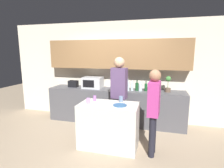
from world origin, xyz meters
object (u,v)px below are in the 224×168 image
at_px(microwave, 93,83).
at_px(bottle_0, 128,86).
at_px(bottle_4, 146,87).
at_px(bottle_1, 132,87).
at_px(person_left, 154,106).
at_px(cup_1, 121,99).
at_px(bottle_6, 155,87).
at_px(cup_2, 95,98).
at_px(bottle_3, 140,87).
at_px(bottle_7, 160,86).
at_px(bottle_5, 151,87).
at_px(toaster, 73,84).
at_px(bottle_2, 137,86).
at_px(cup_0, 88,101).
at_px(person_center, 119,89).
at_px(plate_on_island, 120,105).
at_px(potted_plant, 168,84).

distance_m(microwave, bottle_0, 0.99).
height_order(bottle_0, bottle_4, bottle_0).
height_order(bottle_1, person_left, person_left).
bearing_deg(cup_1, bottle_1, 85.78).
relative_size(bottle_6, cup_2, 2.58).
bearing_deg(bottle_3, bottle_4, 19.16).
distance_m(bottle_6, bottle_7, 0.16).
bearing_deg(bottle_5, toaster, -178.39).
bearing_deg(bottle_7, bottle_5, -169.10).
bearing_deg(bottle_5, bottle_7, 10.90).
relative_size(bottle_2, cup_0, 2.60).
bearing_deg(bottle_5, person_center, -131.40).
distance_m(toaster, plate_on_island, 2.10).
bearing_deg(cup_2, cup_1, 8.56).
bearing_deg(potted_plant, person_left, -102.52).
distance_m(toaster, person_center, 1.63).
distance_m(cup_1, cup_2, 0.54).
height_order(bottle_3, bottle_4, bottle_4).
bearing_deg(bottle_1, bottle_0, -159.53).
bearing_deg(bottle_1, cup_1, -94.22).
bearing_deg(cup_1, cup_0, -156.20).
height_order(bottle_3, person_center, person_center).
bearing_deg(bottle_2, bottle_0, -161.53).
distance_m(bottle_1, bottle_4, 0.35).
relative_size(bottle_3, person_center, 0.14).
relative_size(potted_plant, bottle_3, 1.63).
xyz_separation_m(microwave, bottle_1, (1.08, -0.04, -0.05)).
xyz_separation_m(toaster, plate_on_island, (1.63, -1.32, -0.11)).
xyz_separation_m(bottle_3, person_center, (-0.41, -0.63, 0.06)).
xyz_separation_m(bottle_6, person_left, (0.01, -1.34, -0.09)).
relative_size(bottle_4, bottle_7, 0.84).
relative_size(potted_plant, cup_2, 3.48).
xyz_separation_m(bottle_5, cup_0, (-1.14, -1.38, -0.08)).
bearing_deg(cup_1, microwave, 133.67).
bearing_deg(cup_1, bottle_6, 58.70).
bearing_deg(person_center, potted_plant, -139.28).
height_order(potted_plant, bottle_1, potted_plant).
xyz_separation_m(bottle_7, person_left, (-0.11, -1.45, -0.10)).
distance_m(bottle_6, person_center, 1.03).
bearing_deg(cup_2, bottle_0, 64.40).
distance_m(bottle_4, cup_2, 1.47).
distance_m(toaster, bottle_1, 1.67).
bearing_deg(person_center, toaster, -17.27).
bearing_deg(potted_plant, cup_1, -131.88).
bearing_deg(person_center, plate_on_island, 111.74).
relative_size(potted_plant, bottle_5, 1.42).
height_order(bottle_1, cup_0, bottle_1).
xyz_separation_m(microwave, bottle_5, (1.55, 0.06, -0.04)).
bearing_deg(cup_1, person_left, -23.46).
xyz_separation_m(bottle_0, person_center, (-0.09, -0.61, 0.04)).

